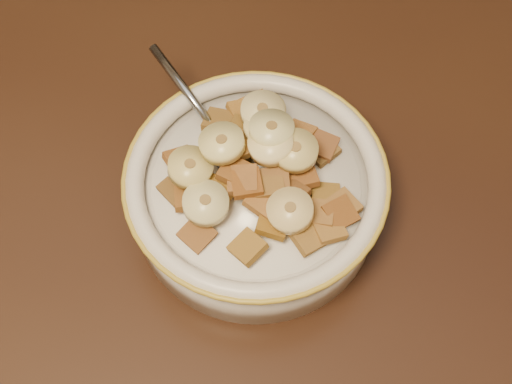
# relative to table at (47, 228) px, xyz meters

# --- Properties ---
(table) EXTENTS (1.43, 0.94, 0.04)m
(table) POSITION_rel_table_xyz_m (0.00, 0.00, 0.00)
(table) COLOR #311D10
(table) RESTS_ON floor
(cereal_bowl) EXTENTS (0.18, 0.18, 0.04)m
(cereal_bowl) POSITION_rel_table_xyz_m (0.16, 0.02, 0.04)
(cereal_bowl) COLOR silver
(cereal_bowl) RESTS_ON table
(milk) EXTENTS (0.15, 0.15, 0.00)m
(milk) POSITION_rel_table_xyz_m (0.16, 0.02, 0.06)
(milk) COLOR white
(milk) RESTS_ON cereal_bowl
(spoon) EXTENTS (0.05, 0.05, 0.01)m
(spoon) POSITION_rel_table_xyz_m (0.14, 0.04, 0.07)
(spoon) COLOR #969FAE
(spoon) RESTS_ON cereal_bowl
(cereal_square_0) EXTENTS (0.03, 0.03, 0.01)m
(cereal_square_0) POSITION_rel_table_xyz_m (0.21, -0.01, 0.07)
(cereal_square_0) COLOR olive
(cereal_square_0) RESTS_ON milk
(cereal_square_1) EXTENTS (0.03, 0.03, 0.01)m
(cereal_square_1) POSITION_rel_table_xyz_m (0.15, 0.09, 0.07)
(cereal_square_1) COLOR brown
(cereal_square_1) RESTS_ON milk
(cereal_square_2) EXTENTS (0.02, 0.02, 0.01)m
(cereal_square_2) POSITION_rel_table_xyz_m (0.16, 0.01, 0.09)
(cereal_square_2) COLOR brown
(cereal_square_2) RESTS_ON milk
(cereal_square_3) EXTENTS (0.03, 0.03, 0.01)m
(cereal_square_3) POSITION_rel_table_xyz_m (0.19, 0.02, 0.08)
(cereal_square_3) COLOR brown
(cereal_square_3) RESTS_ON milk
(cereal_square_4) EXTENTS (0.03, 0.03, 0.01)m
(cereal_square_4) POSITION_rel_table_xyz_m (0.17, 0.07, 0.07)
(cereal_square_4) COLOR brown
(cereal_square_4) RESTS_ON milk
(cereal_square_5) EXTENTS (0.03, 0.03, 0.01)m
(cereal_square_5) POSITION_rel_table_xyz_m (0.13, -0.02, 0.07)
(cereal_square_5) COLOR brown
(cereal_square_5) RESTS_ON milk
(cereal_square_6) EXTENTS (0.02, 0.02, 0.01)m
(cereal_square_6) POSITION_rel_table_xyz_m (0.15, 0.01, 0.09)
(cereal_square_6) COLOR #995A29
(cereal_square_6) RESTS_ON milk
(cereal_square_7) EXTENTS (0.02, 0.02, 0.01)m
(cereal_square_7) POSITION_rel_table_xyz_m (0.13, 0.07, 0.07)
(cereal_square_7) COLOR brown
(cereal_square_7) RESTS_ON milk
(cereal_square_8) EXTENTS (0.03, 0.03, 0.01)m
(cereal_square_8) POSITION_rel_table_xyz_m (0.15, 0.06, 0.08)
(cereal_square_8) COLOR brown
(cereal_square_8) RESTS_ON milk
(cereal_square_9) EXTENTS (0.03, 0.03, 0.01)m
(cereal_square_9) POSITION_rel_table_xyz_m (0.15, 0.06, 0.07)
(cereal_square_9) COLOR brown
(cereal_square_9) RESTS_ON milk
(cereal_square_10) EXTENTS (0.03, 0.03, 0.01)m
(cereal_square_10) POSITION_rel_table_xyz_m (0.22, 0.01, 0.07)
(cereal_square_10) COLOR brown
(cereal_square_10) RESTS_ON milk
(cereal_square_11) EXTENTS (0.03, 0.03, 0.01)m
(cereal_square_11) POSITION_rel_table_xyz_m (0.14, 0.01, 0.08)
(cereal_square_11) COLOR olive
(cereal_square_11) RESTS_ON milk
(cereal_square_12) EXTENTS (0.02, 0.02, 0.01)m
(cereal_square_12) POSITION_rel_table_xyz_m (0.21, -0.00, 0.07)
(cereal_square_12) COLOR #9B672E
(cereal_square_12) RESTS_ON milk
(cereal_square_13) EXTENTS (0.03, 0.03, 0.01)m
(cereal_square_13) POSITION_rel_table_xyz_m (0.20, 0.06, 0.07)
(cereal_square_13) COLOR brown
(cereal_square_13) RESTS_ON milk
(cereal_square_14) EXTENTS (0.02, 0.02, 0.01)m
(cereal_square_14) POSITION_rel_table_xyz_m (0.17, 0.01, 0.08)
(cereal_square_14) COLOR brown
(cereal_square_14) RESTS_ON milk
(cereal_square_15) EXTENTS (0.02, 0.02, 0.01)m
(cereal_square_15) POSITION_rel_table_xyz_m (0.18, -0.01, 0.08)
(cereal_square_15) COLOR brown
(cereal_square_15) RESTS_ON milk
(cereal_square_16) EXTENTS (0.03, 0.03, 0.01)m
(cereal_square_16) POSITION_rel_table_xyz_m (0.22, 0.00, 0.07)
(cereal_square_16) COLOR brown
(cereal_square_16) RESTS_ON milk
(cereal_square_17) EXTENTS (0.03, 0.03, 0.01)m
(cereal_square_17) POSITION_rel_table_xyz_m (0.16, -0.03, 0.07)
(cereal_square_17) COLOR brown
(cereal_square_17) RESTS_ON milk
(cereal_square_18) EXTENTS (0.03, 0.03, 0.01)m
(cereal_square_18) POSITION_rel_table_xyz_m (0.11, 0.01, 0.07)
(cereal_square_18) COLOR brown
(cereal_square_18) RESTS_ON milk
(cereal_square_19) EXTENTS (0.03, 0.03, 0.01)m
(cereal_square_19) POSITION_rel_table_xyz_m (0.11, 0.03, 0.07)
(cereal_square_19) COLOR brown
(cereal_square_19) RESTS_ON milk
(cereal_square_20) EXTENTS (0.03, 0.03, 0.01)m
(cereal_square_20) POSITION_rel_table_xyz_m (0.17, 0.00, 0.08)
(cereal_square_20) COLOR olive
(cereal_square_20) RESTS_ON milk
(cereal_square_21) EXTENTS (0.02, 0.02, 0.01)m
(cereal_square_21) POSITION_rel_table_xyz_m (0.18, 0.01, 0.08)
(cereal_square_21) COLOR brown
(cereal_square_21) RESTS_ON milk
(cereal_square_22) EXTENTS (0.02, 0.02, 0.01)m
(cereal_square_22) POSITION_rel_table_xyz_m (0.15, 0.06, 0.08)
(cereal_square_22) COLOR brown
(cereal_square_22) RESTS_ON milk
(cereal_square_23) EXTENTS (0.03, 0.03, 0.01)m
(cereal_square_23) POSITION_rel_table_xyz_m (0.19, 0.06, 0.07)
(cereal_square_23) COLOR #915931
(cereal_square_23) RESTS_ON milk
(cereal_square_24) EXTENTS (0.03, 0.03, 0.01)m
(cereal_square_24) POSITION_rel_table_xyz_m (0.20, -0.02, 0.07)
(cereal_square_24) COLOR olive
(cereal_square_24) RESTS_ON milk
(cereal_square_25) EXTENTS (0.02, 0.02, 0.01)m
(cereal_square_25) POSITION_rel_table_xyz_m (0.21, 0.02, 0.07)
(cereal_square_25) COLOR olive
(cereal_square_25) RESTS_ON milk
(cereal_square_26) EXTENTS (0.03, 0.03, 0.01)m
(cereal_square_26) POSITION_rel_table_xyz_m (0.19, 0.01, 0.08)
(cereal_square_26) COLOR brown
(cereal_square_26) RESTS_ON milk
(cereal_square_27) EXTENTS (0.02, 0.02, 0.01)m
(cereal_square_27) POSITION_rel_table_xyz_m (0.12, 0.00, 0.07)
(cereal_square_27) COLOR brown
(cereal_square_27) RESTS_ON milk
(cereal_square_28) EXTENTS (0.03, 0.03, 0.01)m
(cereal_square_28) POSITION_rel_table_xyz_m (0.15, 0.08, 0.07)
(cereal_square_28) COLOR olive
(cereal_square_28) RESTS_ON milk
(cereal_square_29) EXTENTS (0.03, 0.03, 0.01)m
(cereal_square_29) POSITION_rel_table_xyz_m (0.20, 0.05, 0.07)
(cereal_square_29) COLOR brown
(cereal_square_29) RESTS_ON milk
(cereal_square_30) EXTENTS (0.03, 0.03, 0.01)m
(cereal_square_30) POSITION_rel_table_xyz_m (0.15, 0.02, 0.08)
(cereal_square_30) COLOR brown
(cereal_square_30) RESTS_ON milk
(cereal_square_31) EXTENTS (0.03, 0.03, 0.01)m
(cereal_square_31) POSITION_rel_table_xyz_m (0.15, 0.04, 0.08)
(cereal_square_31) COLOR olive
(cereal_square_31) RESTS_ON milk
(banana_slice_0) EXTENTS (0.04, 0.04, 0.01)m
(banana_slice_0) POSITION_rel_table_xyz_m (0.13, -0.01, 0.08)
(banana_slice_0) COLOR beige
(banana_slice_0) RESTS_ON milk
(banana_slice_1) EXTENTS (0.04, 0.04, 0.01)m
(banana_slice_1) POSITION_rel_table_xyz_m (0.19, 0.04, 0.09)
(banana_slice_1) COLOR tan
(banana_slice_1) RESTS_ON milk
(banana_slice_2) EXTENTS (0.04, 0.04, 0.01)m
(banana_slice_2) POSITION_rel_table_xyz_m (0.14, 0.03, 0.10)
(banana_slice_2) COLOR #ECDA82
(banana_slice_2) RESTS_ON milk
(banana_slice_3) EXTENTS (0.04, 0.04, 0.01)m
(banana_slice_3) POSITION_rel_table_xyz_m (0.19, -0.01, 0.08)
(banana_slice_3) COLOR beige
(banana_slice_3) RESTS_ON milk
(banana_slice_4) EXTENTS (0.04, 0.04, 0.01)m
(banana_slice_4) POSITION_rel_table_xyz_m (0.16, 0.07, 0.08)
(banana_slice_4) COLOR #FFE68B
(banana_slice_4) RESTS_ON milk
(banana_slice_5) EXTENTS (0.04, 0.04, 0.01)m
(banana_slice_5) POSITION_rel_table_xyz_m (0.17, 0.05, 0.10)
(banana_slice_5) COLOR beige
(banana_slice_5) RESTS_ON milk
(banana_slice_6) EXTENTS (0.03, 0.03, 0.01)m
(banana_slice_6) POSITION_rel_table_xyz_m (0.16, 0.05, 0.09)
(banana_slice_6) COLOR #D2B87F
(banana_slice_6) RESTS_ON milk
(banana_slice_7) EXTENTS (0.04, 0.04, 0.01)m
(banana_slice_7) POSITION_rel_table_xyz_m (0.12, 0.02, 0.09)
(banana_slice_7) COLOR #E2C66E
(banana_slice_7) RESTS_ON milk
(banana_slice_8) EXTENTS (0.04, 0.04, 0.01)m
(banana_slice_8) POSITION_rel_table_xyz_m (0.16, 0.07, 0.09)
(banana_slice_8) COLOR beige
(banana_slice_8) RESTS_ON milk
(banana_slice_9) EXTENTS (0.04, 0.04, 0.01)m
(banana_slice_9) POSITION_rel_table_xyz_m (0.17, 0.04, 0.09)
(banana_slice_9) COLOR #F9E0A0
(banana_slice_9) RESTS_ON milk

